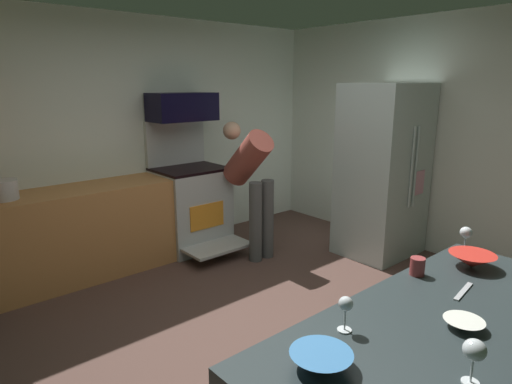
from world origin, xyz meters
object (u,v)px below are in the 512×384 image
microwave (182,107)px  mixing_bowl_prep (321,360)px  person_cook (251,177)px  refrigerator (383,171)px  stock_pot (3,190)px  mug_coffee (417,266)px  wine_glass_near (346,306)px  mixing_bowl_small (464,324)px  oven_range (191,205)px  wine_glass_extra (466,234)px  wine_glass_mid (474,352)px  mixing_bowl_large (472,260)px

microwave → mixing_bowl_prep: microwave is taller
person_cook → refrigerator: bearing=-37.8°
microwave → stock_pot: bearing=-177.6°
refrigerator → mug_coffee: size_ratio=19.77×
mixing_bowl_prep → wine_glass_near: (0.26, 0.10, 0.08)m
microwave → mixing_bowl_small: microwave is taller
mixing_bowl_prep → mug_coffee: mug_coffee is taller
oven_range → wine_glass_near: (-1.31, -3.23, 0.51)m
oven_range → wine_glass_extra: bearing=-91.0°
person_cook → wine_glass_mid: person_cook is taller
microwave → stock_pot: size_ratio=3.05×
microwave → refrigerator: refrigerator is taller
mug_coffee → person_cook: bearing=69.0°
microwave → oven_range: bearing=-90.0°
microwave → wine_glass_mid: bearing=-108.1°
person_cook → mixing_bowl_prep: bearing=-125.9°
person_cook → mixing_bowl_prep: (-1.94, -2.68, 0.04)m
mug_coffee → stock_pot: (-1.30, 3.16, 0.04)m
mixing_bowl_small → stock_pot: 3.69m
wine_glass_extra → stock_pot: bearing=120.0°
mixing_bowl_prep → stock_pot: (-0.32, 3.34, 0.06)m
refrigerator → person_cook: (-1.15, 0.89, -0.06)m
person_cook → wine_glass_mid: 3.48m
refrigerator → wine_glass_near: bearing=-149.1°
mixing_bowl_large → mug_coffee: 0.35m
refrigerator → mixing_bowl_large: 2.50m
oven_range → stock_pot: bearing=179.5°
mixing_bowl_small → wine_glass_near: size_ratio=1.08×
mixing_bowl_large → mixing_bowl_prep: bearing=-178.1°
person_cook → wine_glass_mid: (-1.62, -3.07, 0.13)m
mixing_bowl_small → wine_glass_extra: wine_glass_extra is taller
wine_glass_near → mixing_bowl_large: bearing=-3.0°
mixing_bowl_small → mug_coffee: mug_coffee is taller
person_cook → wine_glass_near: 3.09m
person_cook → mixing_bowl_large: (-0.64, -2.64, 0.05)m
mixing_bowl_large → refrigerator: bearing=44.4°
person_cook → mixing_bowl_small: bearing=-114.1°
wine_glass_near → mixing_bowl_small: bearing=-38.6°
wine_glass_mid → microwave: bearing=71.9°
mixing_bowl_small → wine_glass_extra: size_ratio=1.07×
person_cook → mixing_bowl_small: size_ratio=8.90×
oven_range → person_cook: oven_range is taller
refrigerator → mixing_bowl_large: (-1.79, -1.75, -0.00)m
person_cook → wine_glass_extra: 2.55m
stock_pot → microwave: bearing=2.4°
stock_pot → wine_glass_near: bearing=-79.9°
wine_glass_extra → mug_coffee: wine_glass_extra is taller
mixing_bowl_small → refrigerator: bearing=39.4°
microwave → person_cook: bearing=-63.0°
oven_range → mixing_bowl_large: bearing=-94.5°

